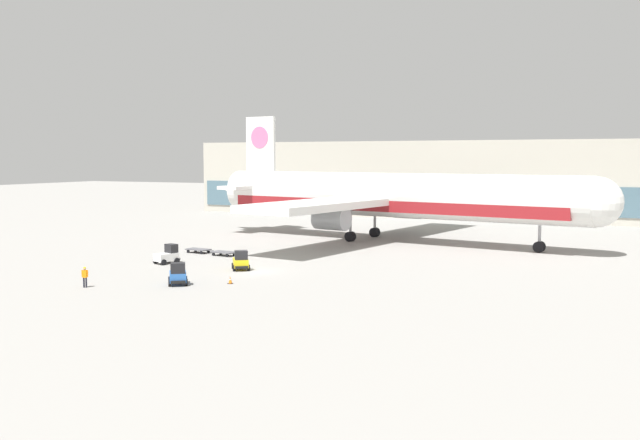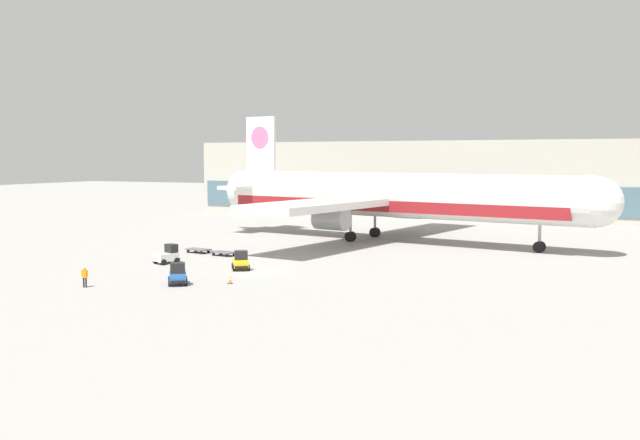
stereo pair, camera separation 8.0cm
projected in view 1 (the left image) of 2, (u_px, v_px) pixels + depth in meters
The scene contains 10 objects.
ground_plane at pixel (252, 272), 68.99m from camera, with size 400.00×400.00×0.00m, color gray.
terminal_building at pixel (429, 179), 135.68m from camera, with size 90.00×18.20×14.00m.
airplane_main at pixel (385, 197), 93.94m from camera, with size 57.67×48.66×17.00m.
baggage_tug_foreground at pixel (241, 261), 69.82m from camera, with size 2.61×2.81×2.00m.
baggage_tug_mid at pixel (178, 275), 61.68m from camera, with size 2.63×2.80×2.00m.
baggage_tug_far at pixel (168, 255), 74.15m from camera, with size 2.27×2.76×2.00m.
baggage_dolly_lead at pixel (198, 250), 82.39m from camera, with size 3.77×1.85×0.48m.
baggage_dolly_second at pixel (224, 252), 79.97m from camera, with size 3.77×1.85×0.48m.
ground_crew_near at pixel (85, 275), 60.43m from camera, with size 0.54×0.34×1.79m.
traffic_cone_near at pixel (230, 280), 62.33m from camera, with size 0.40×0.40×0.66m.
Camera 1 is at (34.18, -59.47, 11.03)m, focal length 40.00 mm.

